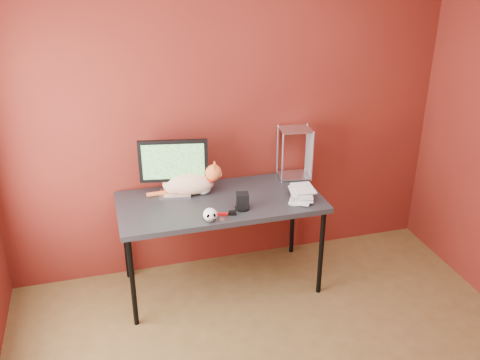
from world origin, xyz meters
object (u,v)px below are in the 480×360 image
object	(u,v)px
cat	(189,182)
book_stack	(294,135)
skull_mug	(210,215)
speaker	(242,202)
monitor	(174,165)
desk	(220,206)

from	to	relation	value
cat	book_stack	bearing A→B (deg)	-1.63
skull_mug	book_stack	bearing A→B (deg)	16.84
skull_mug	speaker	world-z (taller)	speaker
monitor	cat	bearing A→B (deg)	8.37
monitor	book_stack	size ratio (longest dim) A/B	0.50
speaker	desk	bearing A→B (deg)	133.90
book_stack	skull_mug	bearing A→B (deg)	-165.42
speaker	book_stack	bearing A→B (deg)	18.76
desk	monitor	size ratio (longest dim) A/B	2.99
desk	book_stack	world-z (taller)	book_stack
desk	skull_mug	distance (m)	0.34
monitor	skull_mug	xyz separation A→B (m)	(0.16, -0.47, -0.20)
skull_mug	book_stack	world-z (taller)	book_stack
cat	monitor	bearing A→B (deg)	-161.32
desk	monitor	world-z (taller)	monitor
monitor	desk	bearing A→B (deg)	-19.34
desk	speaker	size ratio (longest dim) A/B	12.22
cat	skull_mug	size ratio (longest dim) A/B	5.65
speaker	book_stack	size ratio (longest dim) A/B	0.12
book_stack	desk	bearing A→B (deg)	166.56
cat	book_stack	world-z (taller)	book_stack
cat	speaker	distance (m)	0.47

